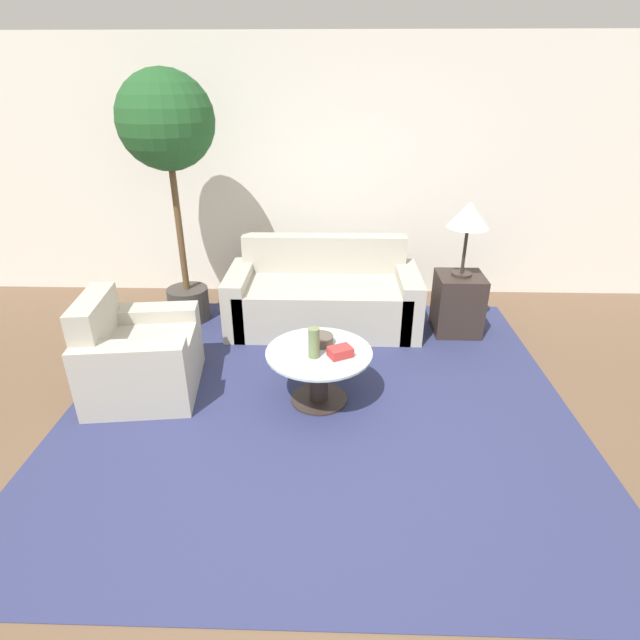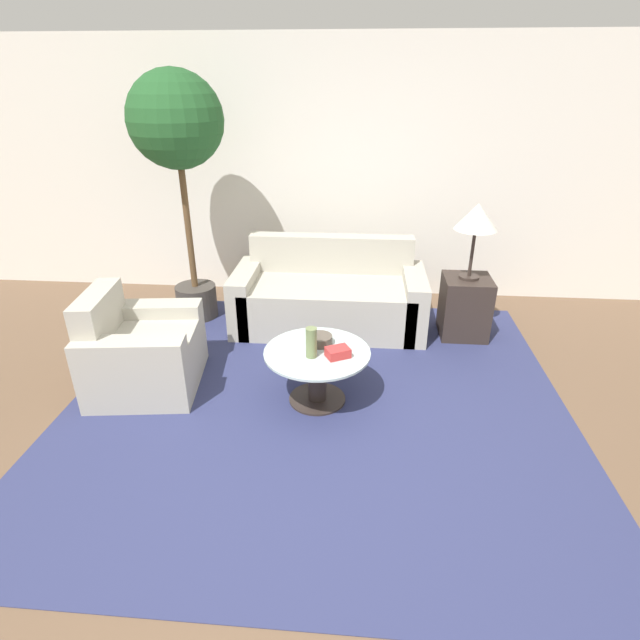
% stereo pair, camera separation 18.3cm
% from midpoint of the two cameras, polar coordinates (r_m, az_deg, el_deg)
% --- Properties ---
extents(ground_plane, '(14.00, 14.00, 0.00)m').
position_cam_midpoint_polar(ground_plane, '(3.17, -1.98, -17.78)').
color(ground_plane, brown).
extents(wall_back, '(10.00, 0.06, 2.60)m').
position_cam_midpoint_polar(wall_back, '(5.41, 1.66, 16.41)').
color(wall_back, white).
rests_on(wall_back, ground_plane).
extents(rug, '(3.68, 3.51, 0.01)m').
position_cam_midpoint_polar(rug, '(3.81, 1.07, -9.07)').
color(rug, navy).
rests_on(rug, ground_plane).
extents(sofa_main, '(1.80, 0.84, 0.82)m').
position_cam_midpoint_polar(sofa_main, '(4.85, 2.16, 2.65)').
color(sofa_main, '#B2AD9E').
rests_on(sofa_main, ground_plane).
extents(armchair, '(0.87, 0.92, 0.78)m').
position_cam_midpoint_polar(armchair, '(4.07, -18.81, -3.66)').
color(armchair, '#B2AD9E').
rests_on(armchair, ground_plane).
extents(coffee_table, '(0.77, 0.77, 0.42)m').
position_cam_midpoint_polar(coffee_table, '(3.67, 1.11, -5.63)').
color(coffee_table, '#332823').
rests_on(coffee_table, ground_plane).
extents(side_table, '(0.42, 0.42, 0.57)m').
position_cam_midpoint_polar(side_table, '(4.83, 17.24, 1.44)').
color(side_table, '#332823').
rests_on(side_table, ground_plane).
extents(table_lamp, '(0.37, 0.37, 0.67)m').
position_cam_midpoint_polar(table_lamp, '(4.57, 18.61, 10.91)').
color(table_lamp, '#332823').
rests_on(table_lamp, side_table).
extents(potted_plant, '(0.83, 0.83, 2.28)m').
position_cam_midpoint_polar(potted_plant, '(4.77, -14.85, 19.46)').
color(potted_plant, '#3D3833').
rests_on(potted_plant, ground_plane).
extents(vase, '(0.08, 0.08, 0.22)m').
position_cam_midpoint_polar(vase, '(3.47, 0.52, -2.62)').
color(vase, '#6B7A4C').
rests_on(vase, coffee_table).
extents(bowl, '(0.18, 0.18, 0.07)m').
position_cam_midpoint_polar(bowl, '(3.67, 1.41, -2.28)').
color(bowl, brown).
rests_on(bowl, coffee_table).
extents(book_stack, '(0.20, 0.18, 0.07)m').
position_cam_midpoint_polar(book_stack, '(3.51, 3.54, -3.74)').
color(book_stack, '#BC3333').
rests_on(book_stack, coffee_table).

